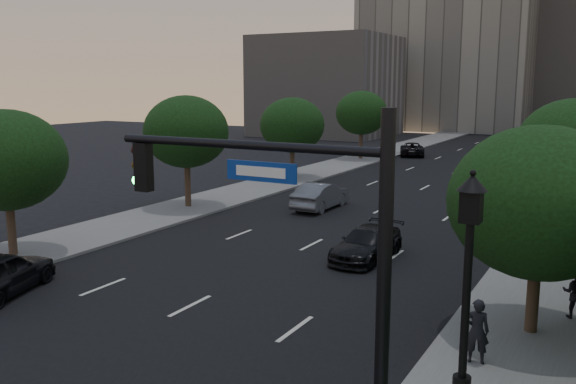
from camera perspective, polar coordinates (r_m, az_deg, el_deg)
The scene contains 20 objects.
ground at distance 17.68m, azimuth -19.53°, elevation -15.11°, with size 160.00×160.00×0.00m, color black.
road_surface at distance 42.83m, azimuth 11.92°, elevation -0.00°, with size 16.00×140.00×0.02m, color black.
sidewalk_left at distance 46.80m, azimuth -0.14°, elevation 1.15°, with size 4.50×140.00×0.15m, color slate.
office_block_left at distance 106.04m, azimuth 15.06°, elevation 14.44°, with size 26.00×20.00×32.00m, color gray.
office_block_filler at distance 89.02m, azimuth 3.61°, elevation 9.85°, with size 18.00×16.00×14.00m, color gray.
tree_right_a at distance 18.78m, azimuth 22.50°, elevation -0.91°, with size 5.20×5.20×6.24m.
tree_right_b at distance 30.57m, azimuth 25.24°, elevation 3.80°, with size 5.20×5.20×6.74m.
tree_left_a at distance 28.07m, azimuth -24.89°, elevation 2.71°, with size 5.00×5.00×6.34m.
tree_left_b at distance 36.37m, azimuth -9.51°, elevation 5.57°, with size 5.00×5.00×6.71m.
tree_left_c at distance 47.24m, azimuth 0.40°, elevation 6.27°, with size 5.00×5.00×6.34m.
tree_left_d at distance 59.86m, azimuth 6.89°, elevation 7.36°, with size 5.00×5.00×6.71m.
traffic_signal_mast at distance 10.59m, azimuth 3.24°, elevation -10.29°, with size 5.68×0.56×7.00m.
street_lamp at distance 13.81m, azimuth 16.30°, elevation -10.33°, with size 0.64×0.64×5.62m.
sedan_mid_left at distance 36.26m, azimuth 3.07°, elevation -0.34°, with size 1.69×4.83×1.59m, color #5A5C62.
sedan_far_left at distance 64.30m, azimuth 11.52°, elevation 3.95°, with size 2.34×5.07×1.41m, color black.
sedan_near_right at distance 26.13m, azimuth 7.39°, elevation -4.82°, with size 1.88×4.63×1.34m, color black.
sedan_far_right at distance 49.65m, azimuth 22.38°, elevation 1.70°, with size 1.79×4.46×1.52m, color slate.
pedestrian_a at distance 16.98m, azimuth 17.25°, elevation -12.31°, with size 0.63×0.42×1.74m, color black.
pedestrian_b at distance 21.13m, azimuth 25.32°, elevation -8.52°, with size 0.79×0.62×1.63m, color black.
pedestrian_c at distance 26.54m, azimuth 24.88°, elevation -4.58°, with size 1.07×0.45×1.83m, color black.
Camera 1 is at (12.28, -10.37, 7.36)m, focal length 38.00 mm.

